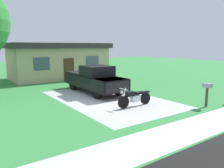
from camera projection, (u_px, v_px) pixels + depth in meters
name	position (u px, v px, depth m)	size (l,w,h in m)	color
ground_plane	(109.00, 99.00, 13.70)	(80.00, 80.00, 0.00)	#358240
driveway_pad	(109.00, 99.00, 13.70)	(5.43, 8.87, 0.01)	#B4B4B4
sidewalk_strip	(193.00, 128.00, 8.85)	(36.00, 1.80, 0.01)	beige
motorcycle	(135.00, 98.00, 11.96)	(2.21, 0.70, 1.09)	black
pickup_truck	(94.00, 79.00, 15.58)	(2.05, 5.65, 1.90)	black
mailbox	(207.00, 89.00, 11.81)	(0.26, 0.48, 1.26)	#4C3823
neighbor_house	(58.00, 60.00, 22.58)	(9.60, 5.60, 3.50)	tan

